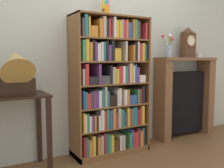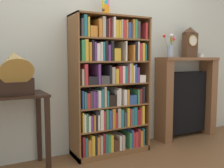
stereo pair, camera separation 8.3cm
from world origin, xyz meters
The scene contains 10 objects.
ground_plane centered at (0.00, 0.00, -0.01)m, with size 7.64×6.40×0.02m, color brown.
wall_back centered at (0.10, 0.30, 1.30)m, with size 4.64×0.08×2.60m, color beige.
bookshelf centered at (-0.01, 0.08, 0.75)m, with size 0.90×0.35×1.59m.
cup_stack centered at (-0.04, 0.12, 1.72)m, with size 0.08×0.08×0.27m.
side_table_left centered at (-1.05, 0.03, 0.57)m, with size 0.58×0.46×0.78m.
gramophone centered at (-1.05, -0.04, 1.00)m, with size 0.32×0.47×0.51m.
fireplace_mantel centered at (1.24, 0.15, 0.55)m, with size 0.95×0.27×1.13m.
mantel_clock centered at (1.27, 0.13, 1.34)m, with size 0.20×0.12×0.42m.
flower_vase centered at (0.92, 0.13, 1.27)m, with size 0.14×0.14×0.31m.
teacup_with_saucer centered at (1.50, 0.13, 1.15)m, with size 0.13×0.13×0.06m.
Camera 2 is at (-1.33, -2.49, 1.10)m, focal length 40.35 mm.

